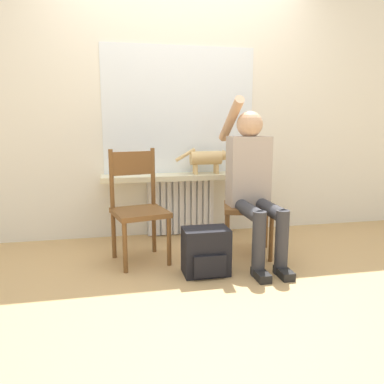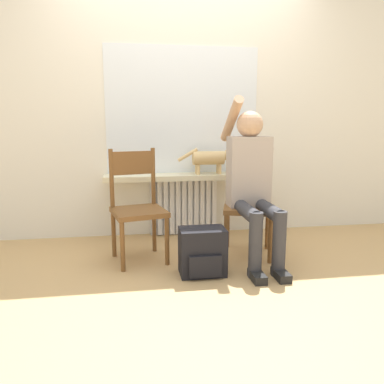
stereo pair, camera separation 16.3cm
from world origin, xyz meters
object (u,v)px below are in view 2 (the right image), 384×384
Objects in this scene: chair_right at (248,202)px; person at (252,179)px; chair_left at (137,205)px; backpack at (202,252)px; cat at (210,158)px.

chair_right is 0.68× the size of person.
backpack is (0.47, -0.40, -0.28)m from chair_left.
person is 3.81× the size of backpack.
person is (0.93, -0.13, 0.21)m from chair_left.
backpack is at bearing -123.30° from chair_right.
backpack is at bearing -54.08° from chair_left.
chair_right is (0.94, -0.00, 0.00)m from chair_left.
cat is at bearing 75.44° from backpack.
cat is 1.15m from backpack.
chair_right reaches higher than backpack.
chair_left is 0.68× the size of person.
person reaches higher than chair_right.
chair_left reaches higher than backpack.
person is 2.54× the size of cat.
chair_right is 1.73× the size of cat.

